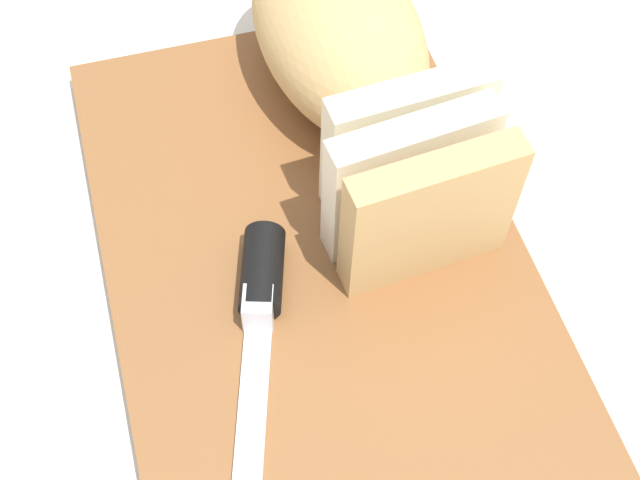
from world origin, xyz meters
TOP-DOWN VIEW (x-y plane):
  - ground_plane at (0.00, 0.00)m, footprint 3.00×3.00m
  - cutting_board at (0.00, 0.00)m, footprint 0.45×0.27m
  - bread_loaf at (-0.12, 0.06)m, footprint 0.28×0.12m
  - bread_knife at (0.02, -0.05)m, footprint 0.26×0.11m
  - crumb_near_knife at (0.02, -0.05)m, footprint 0.01×0.01m
  - crumb_near_loaf at (0.02, 0.02)m, footprint 0.01×0.01m

SIDE VIEW (x-z plane):
  - ground_plane at x=0.00m, z-range 0.00..0.00m
  - cutting_board at x=0.00m, z-range 0.00..0.02m
  - crumb_near_knife at x=0.02m, z-range 0.02..0.03m
  - crumb_near_loaf at x=0.02m, z-range 0.02..0.03m
  - bread_knife at x=0.02m, z-range 0.02..0.05m
  - bread_loaf at x=-0.12m, z-range 0.02..0.12m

